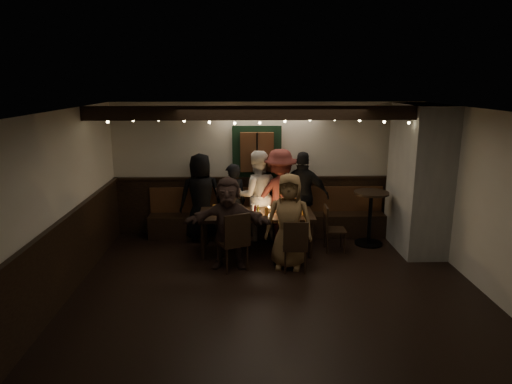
{
  "coord_description": "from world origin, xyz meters",
  "views": [
    {
      "loc": [
        -0.48,
        -6.32,
        2.99
      ],
      "look_at": [
        -0.24,
        1.6,
        1.05
      ],
      "focal_mm": 32.0,
      "sensor_mm": 36.0,
      "label": 1
    }
  ],
  "objects_px": {
    "chair_near_left": "(235,238)",
    "person_g": "(289,221)",
    "chair_near_right": "(295,243)",
    "person_f": "(228,223)",
    "person_b": "(233,202)",
    "person_e": "(303,196)",
    "dining_table": "(256,216)",
    "high_top": "(370,211)",
    "person_c": "(257,195)",
    "person_a": "(201,197)",
    "person_d": "(280,195)",
    "chair_end": "(331,226)"
  },
  "relations": [
    {
      "from": "person_e",
      "to": "chair_near_left",
      "type": "bearing_deg",
      "value": 63.66
    },
    {
      "from": "chair_near_right",
      "to": "person_f",
      "type": "distance_m",
      "value": 1.13
    },
    {
      "from": "chair_near_left",
      "to": "person_d",
      "type": "relative_size",
      "value": 0.55
    },
    {
      "from": "person_a",
      "to": "person_d",
      "type": "distance_m",
      "value": 1.5
    },
    {
      "from": "chair_near_left",
      "to": "chair_near_right",
      "type": "height_order",
      "value": "chair_near_left"
    },
    {
      "from": "person_d",
      "to": "person_e",
      "type": "bearing_deg",
      "value": 175.31
    },
    {
      "from": "chair_near_left",
      "to": "high_top",
      "type": "xyz_separation_m",
      "value": [
        2.49,
        1.15,
        0.09
      ]
    },
    {
      "from": "person_b",
      "to": "person_f",
      "type": "height_order",
      "value": "person_f"
    },
    {
      "from": "chair_near_left",
      "to": "person_e",
      "type": "height_order",
      "value": "person_e"
    },
    {
      "from": "person_b",
      "to": "person_d",
      "type": "height_order",
      "value": "person_d"
    },
    {
      "from": "person_e",
      "to": "high_top",
      "type": "bearing_deg",
      "value": 175.68
    },
    {
      "from": "chair_near_right",
      "to": "person_d",
      "type": "distance_m",
      "value": 1.63
    },
    {
      "from": "high_top",
      "to": "person_a",
      "type": "distance_m",
      "value": 3.18
    },
    {
      "from": "person_e",
      "to": "person_g",
      "type": "height_order",
      "value": "person_e"
    },
    {
      "from": "chair_end",
      "to": "person_e",
      "type": "xyz_separation_m",
      "value": [
        -0.42,
        0.69,
        0.38
      ]
    },
    {
      "from": "chair_near_left",
      "to": "dining_table",
      "type": "bearing_deg",
      "value": 66.42
    },
    {
      "from": "person_d",
      "to": "person_f",
      "type": "relative_size",
      "value": 1.16
    },
    {
      "from": "person_a",
      "to": "person_g",
      "type": "bearing_deg",
      "value": 124.1
    },
    {
      "from": "person_g",
      "to": "high_top",
      "type": "bearing_deg",
      "value": 42.53
    },
    {
      "from": "dining_table",
      "to": "person_f",
      "type": "bearing_deg",
      "value": -124.98
    },
    {
      "from": "person_a",
      "to": "dining_table",
      "type": "bearing_deg",
      "value": 132.37
    },
    {
      "from": "person_c",
      "to": "person_g",
      "type": "height_order",
      "value": "person_c"
    },
    {
      "from": "dining_table",
      "to": "person_f",
      "type": "distance_m",
      "value": 0.83
    },
    {
      "from": "dining_table",
      "to": "person_e",
      "type": "relative_size",
      "value": 1.18
    },
    {
      "from": "person_e",
      "to": "person_d",
      "type": "bearing_deg",
      "value": 21.28
    },
    {
      "from": "person_a",
      "to": "person_f",
      "type": "height_order",
      "value": "person_a"
    },
    {
      "from": "chair_near_left",
      "to": "person_g",
      "type": "relative_size",
      "value": 0.62
    },
    {
      "from": "high_top",
      "to": "person_f",
      "type": "xyz_separation_m",
      "value": [
        -2.59,
        -0.98,
        0.12
      ]
    },
    {
      "from": "person_g",
      "to": "person_e",
      "type": "bearing_deg",
      "value": 84.05
    },
    {
      "from": "dining_table",
      "to": "chair_near_left",
      "type": "xyz_separation_m",
      "value": [
        -0.37,
        -0.84,
        -0.11
      ]
    },
    {
      "from": "chair_end",
      "to": "person_b",
      "type": "bearing_deg",
      "value": 159.43
    },
    {
      "from": "person_c",
      "to": "person_e",
      "type": "distance_m",
      "value": 0.88
    },
    {
      "from": "person_b",
      "to": "person_e",
      "type": "relative_size",
      "value": 0.88
    },
    {
      "from": "dining_table",
      "to": "high_top",
      "type": "xyz_separation_m",
      "value": [
        2.12,
        0.31,
        -0.02
      ]
    },
    {
      "from": "person_c",
      "to": "person_f",
      "type": "height_order",
      "value": "person_c"
    },
    {
      "from": "chair_end",
      "to": "person_c",
      "type": "height_order",
      "value": "person_c"
    },
    {
      "from": "person_b",
      "to": "person_g",
      "type": "xyz_separation_m",
      "value": [
        0.94,
        -1.38,
        0.04
      ]
    },
    {
      "from": "dining_table",
      "to": "chair_near_right",
      "type": "height_order",
      "value": "dining_table"
    },
    {
      "from": "person_e",
      "to": "dining_table",
      "type": "bearing_deg",
      "value": 50.77
    },
    {
      "from": "person_b",
      "to": "person_c",
      "type": "xyz_separation_m",
      "value": [
        0.46,
        0.03,
        0.12
      ]
    },
    {
      "from": "chair_near_left",
      "to": "high_top",
      "type": "distance_m",
      "value": 2.74
    },
    {
      "from": "chair_near_left",
      "to": "person_a",
      "type": "relative_size",
      "value": 0.58
    },
    {
      "from": "person_d",
      "to": "chair_near_right",
      "type": "bearing_deg",
      "value": 81.93
    },
    {
      "from": "chair_end",
      "to": "person_b",
      "type": "relative_size",
      "value": 0.56
    },
    {
      "from": "person_b",
      "to": "person_e",
      "type": "bearing_deg",
      "value": 165.77
    },
    {
      "from": "dining_table",
      "to": "person_a",
      "type": "bearing_deg",
      "value": 145.48
    },
    {
      "from": "chair_end",
      "to": "dining_table",
      "type": "bearing_deg",
      "value": -179.81
    },
    {
      "from": "person_a",
      "to": "person_g",
      "type": "height_order",
      "value": "person_a"
    },
    {
      "from": "person_c",
      "to": "dining_table",
      "type": "bearing_deg",
      "value": 79.75
    },
    {
      "from": "person_b",
      "to": "person_g",
      "type": "distance_m",
      "value": 1.66
    }
  ]
}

